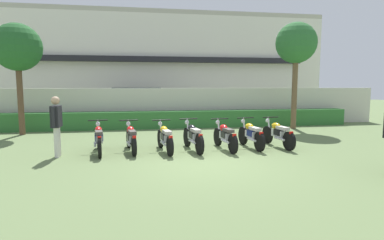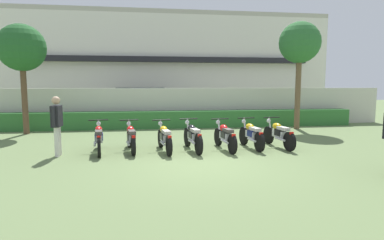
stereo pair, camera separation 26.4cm
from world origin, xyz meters
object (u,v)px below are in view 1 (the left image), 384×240
Objects in this scene: parked_car at (139,104)px; motorcycle_in_row_1 at (131,138)px; motorcycle_in_row_0 at (99,138)px; motorcycle_in_row_5 at (251,134)px; tree_near_inspector at (17,48)px; tree_far_side at (296,44)px; motorcycle_in_row_2 at (165,138)px; motorcycle_in_row_3 at (193,136)px; inspector_person at (56,121)px; motorcycle_in_row_4 at (225,136)px; motorcycle_in_row_6 at (278,133)px.

motorcycle_in_row_1 is (-0.24, -8.83, -0.49)m from parked_car.
motorcycle_in_row_5 is at bearing -98.26° from motorcycle_in_row_0.
motorcycle_in_row_0 is (3.59, -4.19, -3.07)m from tree_near_inspector.
tree_far_side is at bearing -47.24° from motorcycle_in_row_5.
tree_far_side is at bearing -65.20° from motorcycle_in_row_2.
tree_far_side is at bearing -60.63° from motorcycle_in_row_3.
inspector_person is (-2.32, -9.17, 0.11)m from parked_car.
motorcycle_in_row_0 is 1.02× the size of motorcycle_in_row_1.
parked_car is 2.35× the size of motorcycle_in_row_3.
tree_far_side is at bearing -72.62° from motorcycle_in_row_0.
motorcycle_in_row_5 is 5.99m from inspector_person.
tree_near_inspector is 7.69m from motorcycle_in_row_2.
motorcycle_in_row_6 is at bearing -91.97° from motorcycle_in_row_4.
motorcycle_in_row_5 is at bearing -99.51° from motorcycle_in_row_1.
motorcycle_in_row_2 is 0.97× the size of motorcycle_in_row_3.
tree_near_inspector is 2.32× the size of motorcycle_in_row_3.
motorcycle_in_row_0 is at bearing -49.44° from tree_near_inspector.
motorcycle_in_row_4 is (7.51, -4.29, -3.08)m from tree_near_inspector.
motorcycle_in_row_3 is (-5.53, -4.15, -3.45)m from tree_far_side.
tree_far_side reaches higher than motorcycle_in_row_4.
motorcycle_in_row_0 is 2.00m from motorcycle_in_row_2.
tree_near_inspector is 9.18m from motorcycle_in_row_4.
motorcycle_in_row_4 is at bearing -137.09° from tree_far_side.
motorcycle_in_row_2 is at bearing 84.26° from motorcycle_in_row_3.
motorcycle_in_row_5 is 1.06× the size of inspector_person.
motorcycle_in_row_1 is 0.97× the size of motorcycle_in_row_6.
parked_car reaches higher than inspector_person.
motorcycle_in_row_1 is at bearing -151.76° from tree_far_side.
motorcycle_in_row_3 is 2.90m from motorcycle_in_row_6.
tree_near_inspector reaches higher than motorcycle_in_row_1.
tree_near_inspector is at bearing 118.90° from inspector_person.
parked_car reaches higher than motorcycle_in_row_1.
motorcycle_in_row_3 is 1.12× the size of inspector_person.
motorcycle_in_row_2 is 3.79m from motorcycle_in_row_6.
tree_far_side is 9.97m from motorcycle_in_row_0.
motorcycle_in_row_0 reaches higher than motorcycle_in_row_6.
motorcycle_in_row_3 is at bearing 85.09° from motorcycle_in_row_6.
motorcycle_in_row_5 is at bearing -70.67° from parked_car.
tree_far_side is 10.87m from inspector_person.
motorcycle_in_row_1 is 1.93m from motorcycle_in_row_3.
motorcycle_in_row_4 is at bearing -29.77° from tree_near_inspector.
tree_near_inspector reaches higher than motorcycle_in_row_4.
motorcycle_in_row_1 is at bearing 83.37° from motorcycle_in_row_5.
inspector_person reaches higher than motorcycle_in_row_1.
motorcycle_in_row_2 is at bearing 3.14° from inspector_person.
motorcycle_in_row_0 is at bearing 80.92° from motorcycle_in_row_3.
parked_car is 9.15m from motorcycle_in_row_3.
inspector_person is (-2.08, -0.35, 0.60)m from motorcycle_in_row_1.
motorcycle_in_row_2 is 0.99× the size of motorcycle_in_row_4.
motorcycle_in_row_4 is (2.72, -9.00, -0.49)m from parked_car.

